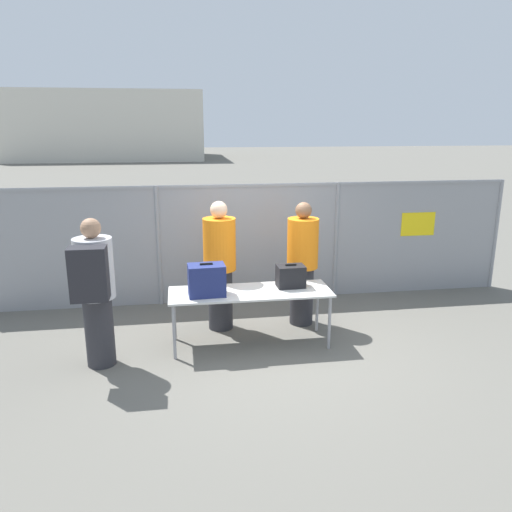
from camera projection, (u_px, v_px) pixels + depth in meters
The scene contains 10 objects.
ground_plane at pixel (270, 346), 6.60m from camera, with size 120.00×120.00×0.00m, color #605E56.
fence_section at pixel (251, 240), 8.11m from camera, with size 8.82×0.07×1.93m.
inspection_table at pixel (250, 295), 6.49m from camera, with size 2.10×0.71×0.74m.
suitcase_navy at pixel (207, 280), 6.27m from camera, with size 0.47×0.32×0.42m.
suitcase_black at pixel (291, 276), 6.61m from camera, with size 0.37×0.27×0.32m.
traveler_hooded at pixel (95, 288), 5.79m from camera, with size 0.45×0.69×1.81m.
security_worker_near at pixel (220, 264), 6.96m from camera, with size 0.45×0.45×1.83m.
security_worker_far at pixel (302, 262), 7.14m from camera, with size 0.44×0.44×1.79m.
utility_trailer at pixel (253, 242), 10.78m from camera, with size 3.98×2.05×0.63m.
distant_hangar at pixel (108, 126), 43.24m from camera, with size 15.93×11.88×5.47m.
Camera 1 is at (-1.11, -5.98, 2.83)m, focal length 35.00 mm.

